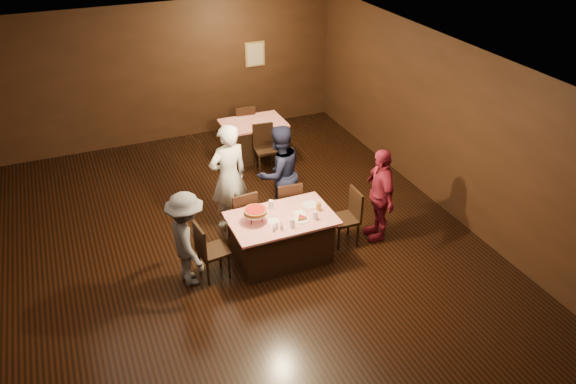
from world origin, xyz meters
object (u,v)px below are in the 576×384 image
at_px(back_table, 254,139).
at_px(chair_far_left, 241,214).
at_px(diner_grey_knit, 187,239).
at_px(diner_red_shirt, 380,194).
at_px(diner_navy_hoodie, 279,173).
at_px(chair_back_near, 265,149).
at_px(diner_white_jacket, 229,177).
at_px(chair_end_left, 213,250).
at_px(glass_amber, 319,207).
at_px(chair_far_right, 287,204).
at_px(chair_back_far, 244,125).
at_px(main_table, 282,238).
at_px(glass_front_right, 315,215).
at_px(chair_end_right, 345,218).
at_px(glass_back, 271,204).
at_px(plate_empty, 310,205).
at_px(glass_front_left, 292,223).
at_px(pizza_stand, 255,211).

bearing_deg(back_table, chair_far_left, -113.64).
height_order(chair_far_left, diner_grey_knit, diner_grey_knit).
bearing_deg(diner_red_shirt, diner_navy_hoodie, -123.19).
height_order(chair_back_near, diner_white_jacket, diner_white_jacket).
height_order(chair_end_left, glass_amber, chair_end_left).
xyz_separation_m(back_table, chair_far_right, (-0.43, -2.80, 0.09)).
distance_m(chair_back_far, diner_red_shirt, 4.30).
xyz_separation_m(main_table, diner_red_shirt, (1.70, -0.05, 0.42)).
bearing_deg(chair_back_far, chair_far_left, 76.02).
xyz_separation_m(main_table, glass_front_right, (0.45, -0.25, 0.46)).
distance_m(chair_end_right, chair_back_near, 2.87).
distance_m(chair_far_left, chair_back_near, 2.43).
xyz_separation_m(diner_red_shirt, glass_amber, (-1.10, -0.00, 0.03)).
height_order(main_table, chair_far_left, chair_far_left).
distance_m(chair_far_right, chair_end_right, 1.03).
height_order(back_table, chair_back_far, chair_back_far).
height_order(chair_far_left, chair_back_near, same).
bearing_deg(chair_back_near, chair_end_left, -118.01).
bearing_deg(diner_grey_knit, glass_back, -82.38).
bearing_deg(diner_red_shirt, main_table, -81.74).
distance_m(diner_white_jacket, plate_empty, 1.47).
bearing_deg(chair_back_near, chair_far_left, -114.23).
height_order(chair_far_left, chair_end_right, same).
xyz_separation_m(chair_back_near, glass_back, (-0.88, -2.55, 0.37)).
relative_size(chair_far_left, chair_end_right, 1.00).
height_order(chair_back_near, diner_grey_knit, diner_grey_knit).
bearing_deg(glass_front_left, diner_white_jacket, 107.90).
bearing_deg(chair_end_right, glass_front_right, -67.16).
distance_m(chair_end_left, diner_navy_hoodie, 1.94).
height_order(diner_grey_knit, diner_red_shirt, diner_red_shirt).
bearing_deg(main_table, glass_front_right, -29.05).
distance_m(chair_end_right, plate_empty, 0.65).
xyz_separation_m(chair_back_near, chair_back_far, (0.00, 1.30, 0.00)).
distance_m(chair_end_left, chair_end_right, 2.20).
bearing_deg(diner_navy_hoodie, chair_end_left, 23.75).
xyz_separation_m(chair_far_left, pizza_stand, (-0.00, -0.70, 0.48)).
relative_size(chair_end_left, chair_back_near, 1.00).
bearing_deg(chair_far_right, glass_back, 49.57).
bearing_deg(main_table, glass_back, 99.46).
bearing_deg(chair_back_far, chair_end_left, 70.95).
distance_m(back_table, pizza_stand, 3.75).
relative_size(chair_back_near, plate_empty, 3.80).
distance_m(plate_empty, glass_back, 0.62).
xyz_separation_m(chair_far_left, chair_end_left, (-0.70, -0.75, 0.00)).
distance_m(diner_grey_knit, pizza_stand, 1.08).
height_order(back_table, chair_back_near, chair_back_near).
bearing_deg(glass_back, chair_far_right, 45.00).
height_order(chair_back_near, glass_amber, chair_back_near).
relative_size(diner_white_jacket, diner_grey_knit, 1.25).
bearing_deg(glass_amber, diner_red_shirt, 0.21).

